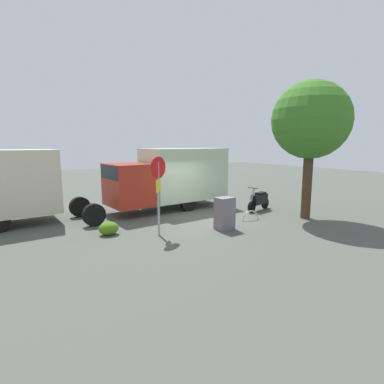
{
  "coord_description": "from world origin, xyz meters",
  "views": [
    {
      "loc": [
        7.27,
        10.34,
        3.23
      ],
      "look_at": [
        0.44,
        -0.09,
        1.24
      ],
      "focal_mm": 28.21,
      "sensor_mm": 36.0,
      "label": 1
    }
  ],
  "objects_px": {
    "box_truck_near": "(169,176)",
    "motorcycle": "(259,200)",
    "street_tree": "(311,121)",
    "utility_cabinet": "(225,213)",
    "stop_sign": "(158,184)",
    "bike_rack_hoop": "(250,220)"
  },
  "relations": [
    {
      "from": "box_truck_near",
      "to": "motorcycle",
      "type": "bearing_deg",
      "value": 139.16
    },
    {
      "from": "box_truck_near",
      "to": "motorcycle",
      "type": "distance_m",
      "value": 4.6
    },
    {
      "from": "motorcycle",
      "to": "street_tree",
      "type": "height_order",
      "value": "street_tree"
    },
    {
      "from": "street_tree",
      "to": "utility_cabinet",
      "type": "xyz_separation_m",
      "value": [
        4.09,
        -0.59,
        -3.57
      ]
    },
    {
      "from": "stop_sign",
      "to": "street_tree",
      "type": "bearing_deg",
      "value": 169.24
    },
    {
      "from": "motorcycle",
      "to": "street_tree",
      "type": "bearing_deg",
      "value": 90.72
    },
    {
      "from": "box_truck_near",
      "to": "bike_rack_hoop",
      "type": "distance_m",
      "value": 4.61
    },
    {
      "from": "stop_sign",
      "to": "utility_cabinet",
      "type": "bearing_deg",
      "value": 165.0
    },
    {
      "from": "utility_cabinet",
      "to": "bike_rack_hoop",
      "type": "bearing_deg",
      "value": -165.46
    },
    {
      "from": "box_truck_near",
      "to": "utility_cabinet",
      "type": "bearing_deg",
      "value": 87.03
    },
    {
      "from": "bike_rack_hoop",
      "to": "utility_cabinet",
      "type": "bearing_deg",
      "value": 14.54
    },
    {
      "from": "street_tree",
      "to": "bike_rack_hoop",
      "type": "bearing_deg",
      "value": -24.82
    },
    {
      "from": "stop_sign",
      "to": "utility_cabinet",
      "type": "distance_m",
      "value": 2.83
    },
    {
      "from": "box_truck_near",
      "to": "motorcycle",
      "type": "height_order",
      "value": "box_truck_near"
    },
    {
      "from": "motorcycle",
      "to": "stop_sign",
      "type": "height_order",
      "value": "stop_sign"
    },
    {
      "from": "box_truck_near",
      "to": "bike_rack_hoop",
      "type": "xyz_separation_m",
      "value": [
        -1.82,
        3.91,
        -1.64
      ]
    },
    {
      "from": "box_truck_near",
      "to": "stop_sign",
      "type": "height_order",
      "value": "box_truck_near"
    },
    {
      "from": "box_truck_near",
      "to": "bike_rack_hoop",
      "type": "height_order",
      "value": "box_truck_near"
    },
    {
      "from": "motorcycle",
      "to": "utility_cabinet",
      "type": "height_order",
      "value": "utility_cabinet"
    },
    {
      "from": "motorcycle",
      "to": "box_truck_near",
      "type": "bearing_deg",
      "value": -51.3
    },
    {
      "from": "motorcycle",
      "to": "street_tree",
      "type": "relative_size",
      "value": 0.31
    },
    {
      "from": "stop_sign",
      "to": "bike_rack_hoop",
      "type": "bearing_deg",
      "value": 177.45
    }
  ]
}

